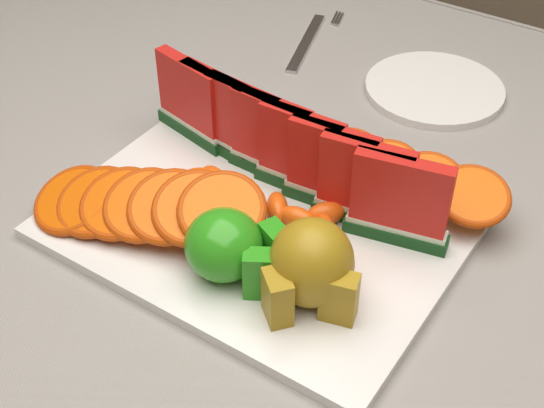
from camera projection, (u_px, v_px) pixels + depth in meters
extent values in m
cube|color=#50301B|center=(274.00, 195.00, 0.87)|extent=(1.40, 0.90, 0.03)
cube|color=#50301B|center=(125.00, 126.00, 1.62)|extent=(0.06, 0.06, 0.72)
cube|color=gray|center=(274.00, 182.00, 0.85)|extent=(1.52, 1.02, 0.01)
cube|color=gray|center=(446.00, 64.00, 1.24)|extent=(1.52, 0.01, 0.20)
cube|color=silver|center=(259.00, 224.00, 0.78)|extent=(0.40, 0.30, 0.01)
ellipsoid|color=#33940E|center=(224.00, 245.00, 0.70)|extent=(0.08, 0.08, 0.07)
cube|color=#33940E|center=(261.00, 274.00, 0.69)|extent=(0.04, 0.03, 0.05)
cube|color=beige|center=(266.00, 277.00, 0.68)|extent=(0.03, 0.02, 0.05)
cube|color=#33940E|center=(276.00, 249.00, 0.71)|extent=(0.04, 0.03, 0.05)
cube|color=beige|center=(281.00, 251.00, 0.71)|extent=(0.03, 0.02, 0.05)
ellipsoid|color=#A87018|center=(311.00, 263.00, 0.68)|extent=(0.10, 0.10, 0.09)
cube|color=#A87018|center=(277.00, 298.00, 0.66)|extent=(0.04, 0.04, 0.05)
cube|color=#A87018|center=(339.00, 298.00, 0.67)|extent=(0.04, 0.03, 0.05)
cylinder|color=silver|center=(434.00, 89.00, 0.99)|extent=(0.20, 0.20, 0.01)
cube|color=silver|center=(306.00, 43.00, 1.08)|extent=(0.07, 0.17, 0.00)
cube|color=silver|center=(334.00, 18.00, 1.14)|extent=(0.01, 0.04, 0.00)
cube|color=silver|center=(337.00, 19.00, 1.14)|extent=(0.01, 0.04, 0.00)
cube|color=silver|center=(340.00, 20.00, 1.14)|extent=(0.01, 0.04, 0.00)
cube|color=#083408|center=(192.00, 130.00, 0.89)|extent=(0.11, 0.04, 0.01)
cube|color=silver|center=(192.00, 123.00, 0.88)|extent=(0.10, 0.04, 0.01)
cube|color=red|center=(189.00, 92.00, 0.86)|extent=(0.10, 0.04, 0.08)
cube|color=#083408|center=(218.00, 142.00, 0.87)|extent=(0.11, 0.04, 0.01)
cube|color=silver|center=(217.00, 135.00, 0.86)|extent=(0.10, 0.03, 0.01)
cube|color=red|center=(215.00, 104.00, 0.84)|extent=(0.10, 0.03, 0.08)
cube|color=#083408|center=(244.00, 156.00, 0.85)|extent=(0.11, 0.03, 0.01)
cube|color=silver|center=(244.00, 149.00, 0.84)|extent=(0.10, 0.03, 0.01)
cube|color=red|center=(243.00, 117.00, 0.82)|extent=(0.10, 0.02, 0.08)
cube|color=#083408|center=(271.00, 170.00, 0.83)|extent=(0.11, 0.02, 0.01)
cube|color=silver|center=(271.00, 163.00, 0.83)|extent=(0.10, 0.02, 0.01)
cube|color=red|center=(271.00, 131.00, 0.80)|extent=(0.10, 0.02, 0.08)
cube|color=#083408|center=(300.00, 185.00, 0.81)|extent=(0.11, 0.02, 0.01)
cube|color=silver|center=(300.00, 177.00, 0.81)|extent=(0.10, 0.02, 0.01)
cube|color=red|center=(301.00, 145.00, 0.78)|extent=(0.10, 0.02, 0.08)
cube|color=#083408|center=(330.00, 200.00, 0.79)|extent=(0.11, 0.03, 0.01)
cube|color=silver|center=(331.00, 193.00, 0.79)|extent=(0.10, 0.03, 0.01)
cube|color=red|center=(333.00, 161.00, 0.76)|extent=(0.10, 0.02, 0.08)
cube|color=#083408|center=(362.00, 216.00, 0.77)|extent=(0.11, 0.04, 0.01)
cube|color=silver|center=(363.00, 209.00, 0.77)|extent=(0.10, 0.03, 0.01)
cube|color=red|center=(366.00, 176.00, 0.74)|extent=(0.10, 0.03, 0.08)
cube|color=#083408|center=(395.00, 233.00, 0.75)|extent=(0.11, 0.04, 0.01)
cube|color=silver|center=(396.00, 226.00, 0.75)|extent=(0.10, 0.04, 0.01)
cube|color=red|center=(401.00, 193.00, 0.72)|extent=(0.10, 0.04, 0.08)
cylinder|color=#F51C00|center=(73.00, 200.00, 0.78)|extent=(0.09, 0.09, 0.03)
torus|color=red|center=(73.00, 200.00, 0.78)|extent=(0.10, 0.10, 0.04)
cylinder|color=#F51C00|center=(97.00, 202.00, 0.77)|extent=(0.08, 0.08, 0.03)
torus|color=red|center=(97.00, 202.00, 0.77)|extent=(0.10, 0.09, 0.04)
cylinder|color=#F51C00|center=(120.00, 203.00, 0.76)|extent=(0.08, 0.08, 0.03)
torus|color=red|center=(120.00, 203.00, 0.76)|extent=(0.09, 0.09, 0.04)
cylinder|color=#F51C00|center=(145.00, 205.00, 0.75)|extent=(0.09, 0.09, 0.03)
torus|color=red|center=(145.00, 205.00, 0.75)|extent=(0.10, 0.10, 0.04)
cylinder|color=#F51C00|center=(170.00, 206.00, 0.74)|extent=(0.10, 0.10, 0.03)
torus|color=red|center=(170.00, 206.00, 0.74)|extent=(0.11, 0.11, 0.04)
cylinder|color=#F51C00|center=(196.00, 208.00, 0.73)|extent=(0.10, 0.10, 0.03)
torus|color=red|center=(196.00, 208.00, 0.73)|extent=(0.11, 0.11, 0.04)
cylinder|color=#F51C00|center=(222.00, 210.00, 0.73)|extent=(0.11, 0.11, 0.03)
torus|color=red|center=(222.00, 210.00, 0.73)|extent=(0.12, 0.12, 0.04)
cylinder|color=#F51C00|center=(240.00, 121.00, 0.89)|extent=(0.07, 0.07, 0.03)
torus|color=red|center=(240.00, 121.00, 0.89)|extent=(0.08, 0.08, 0.03)
cylinder|color=#F51C00|center=(274.00, 132.00, 0.87)|extent=(0.07, 0.07, 0.03)
torus|color=red|center=(274.00, 132.00, 0.87)|extent=(0.08, 0.08, 0.03)
cylinder|color=#F51C00|center=(310.00, 143.00, 0.85)|extent=(0.08, 0.08, 0.03)
torus|color=red|center=(310.00, 143.00, 0.85)|extent=(0.09, 0.09, 0.03)
cylinder|color=#F51C00|center=(347.00, 155.00, 0.83)|extent=(0.08, 0.08, 0.03)
torus|color=red|center=(347.00, 155.00, 0.83)|extent=(0.09, 0.09, 0.03)
cylinder|color=#F51C00|center=(387.00, 168.00, 0.80)|extent=(0.09, 0.09, 0.03)
torus|color=red|center=(387.00, 168.00, 0.80)|extent=(0.10, 0.10, 0.03)
cylinder|color=#F51C00|center=(429.00, 181.00, 0.78)|extent=(0.09, 0.09, 0.03)
torus|color=red|center=(429.00, 181.00, 0.78)|extent=(0.10, 0.10, 0.03)
cylinder|color=#F51C00|center=(473.00, 196.00, 0.76)|extent=(0.09, 0.09, 0.03)
torus|color=red|center=(473.00, 196.00, 0.76)|extent=(0.11, 0.11, 0.03)
ellipsoid|color=#DA5B10|center=(199.00, 179.00, 0.81)|extent=(0.05, 0.04, 0.03)
ellipsoid|color=#DA5B10|center=(215.00, 179.00, 0.81)|extent=(0.05, 0.03, 0.03)
ellipsoid|color=#DA5B10|center=(235.00, 200.00, 0.79)|extent=(0.04, 0.05, 0.03)
ellipsoid|color=#DA5B10|center=(249.00, 205.00, 0.78)|extent=(0.05, 0.03, 0.03)
ellipsoid|color=#DA5B10|center=(277.00, 208.00, 0.78)|extent=(0.04, 0.05, 0.03)
ellipsoid|color=#DA5B10|center=(297.00, 219.00, 0.76)|extent=(0.04, 0.03, 0.03)
ellipsoid|color=#DA5B10|center=(326.00, 214.00, 0.77)|extent=(0.04, 0.05, 0.03)
ellipsoid|color=#DA5B10|center=(325.00, 230.00, 0.75)|extent=(0.04, 0.05, 0.03)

